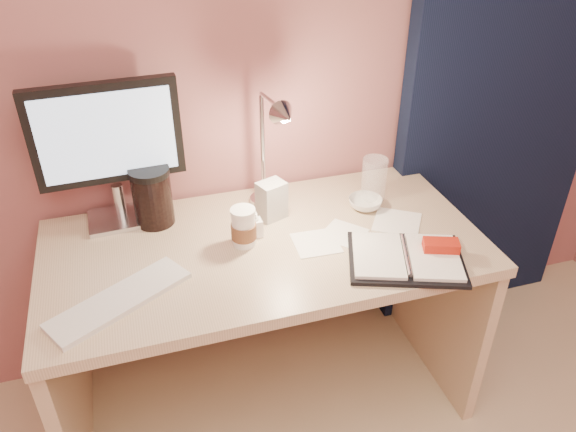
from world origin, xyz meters
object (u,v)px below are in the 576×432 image
object	(u,v)px
lotion_bottle	(256,224)
dark_jar	(153,199)
desk	(260,283)
bowl	(365,203)
coffee_cup	(244,228)
clear_cup	(374,179)
planner	(409,257)
desk_lamp	(266,146)
monitor	(108,142)
keyboard	(120,300)
product_box	(272,200)

from	to	relation	value
lotion_bottle	dark_jar	size ratio (longest dim) A/B	0.50
desk	bowl	distance (m)	0.46
coffee_cup	clear_cup	distance (m)	0.53
planner	desk_lamp	distance (m)	0.56
planner	bowl	bearing A→B (deg)	111.00
desk	planner	xyz separation A→B (m)	(0.40, -0.29, 0.24)
lotion_bottle	dark_jar	xyz separation A→B (m)	(-0.30, 0.18, 0.05)
dark_jar	desk_lamp	size ratio (longest dim) A/B	0.42
clear_cup	lotion_bottle	xyz separation A→B (m)	(-0.46, -0.11, -0.03)
lotion_bottle	dark_jar	bearing A→B (deg)	149.80
planner	coffee_cup	xyz separation A→B (m)	(-0.46, 0.23, 0.05)
clear_cup	monitor	bearing A→B (deg)	172.78
coffee_cup	bowl	xyz separation A→B (m)	(0.46, 0.09, -0.04)
monitor	keyboard	size ratio (longest dim) A/B	1.20
keyboard	dark_jar	distance (m)	0.42
desk_lamp	bowl	bearing A→B (deg)	-15.28
planner	coffee_cup	world-z (taller)	coffee_cup
keyboard	lotion_bottle	distance (m)	0.49
keyboard	planner	size ratio (longest dim) A/B	0.98
monitor	desk_lamp	size ratio (longest dim) A/B	1.13
planner	bowl	world-z (taller)	planner
planner	dark_jar	xyz separation A→B (m)	(-0.72, 0.45, 0.08)
monitor	bowl	xyz separation A→B (m)	(0.82, -0.17, -0.27)
clear_cup	product_box	xyz separation A→B (m)	(-0.38, -0.02, -0.01)
desk	bowl	xyz separation A→B (m)	(0.39, 0.03, 0.24)
lotion_bottle	desk	bearing A→B (deg)	59.49
clear_cup	desk	bearing A→B (deg)	-169.60
planner	clear_cup	bearing A→B (deg)	102.90
lotion_bottle	dark_jar	world-z (taller)	dark_jar
keyboard	lotion_bottle	bearing A→B (deg)	-4.99
clear_cup	desk_lamp	bearing A→B (deg)	-177.63
dark_jar	monitor	bearing A→B (deg)	158.61
keyboard	clear_cup	world-z (taller)	clear_cup
monitor	lotion_bottle	distance (m)	0.53
lotion_bottle	clear_cup	bearing A→B (deg)	13.19
monitor	product_box	distance (m)	0.56
clear_cup	desk_lamp	size ratio (longest dim) A/B	0.36
coffee_cup	desk_lamp	distance (m)	0.27
coffee_cup	product_box	xyz separation A→B (m)	(0.13, 0.13, 0.01)
monitor	desk_lamp	xyz separation A→B (m)	(0.48, -0.13, -0.02)
monitor	bowl	bearing A→B (deg)	-13.74
desk	dark_jar	world-z (taller)	dark_jar
lotion_bottle	coffee_cup	bearing A→B (deg)	-143.70
planner	desk	bearing A→B (deg)	163.79
coffee_cup	desk_lamp	world-z (taller)	desk_lamp
dark_jar	product_box	world-z (taller)	dark_jar
product_box	desk_lamp	bearing A→B (deg)	163.54
bowl	lotion_bottle	size ratio (longest dim) A/B	1.31
coffee_cup	dark_jar	world-z (taller)	dark_jar
clear_cup	bowl	size ratio (longest dim) A/B	1.32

